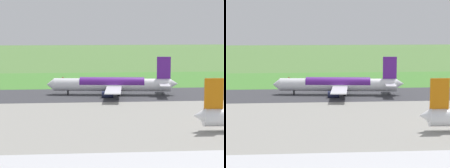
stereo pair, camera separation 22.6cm
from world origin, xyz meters
The scene contains 7 objects.
ground_plane centered at (0.00, 0.00, 0.00)m, with size 800.00×800.00×0.00m, color #547F3D.
runway_asphalt centered at (0.00, 0.00, 0.03)m, with size 600.00×34.98×0.06m, color #38383D.
apron_concrete centered at (0.00, 66.70, 0.03)m, with size 440.00×110.00×0.05m, color gray.
grass_verge_foreground centered at (0.00, -42.77, 0.02)m, with size 600.00×80.00×0.04m, color #478534.
airliner_main centered at (-4.40, 0.05, 4.35)m, with size 54.12×44.40×15.88m.
no_stopping_sign centered at (17.07, -39.75, 1.59)m, with size 0.60×0.10×2.67m.
traffic_cone_orange centered at (21.91, -42.50, 0.28)m, with size 0.40×0.40×0.55m, color orange.
Camera 1 is at (11.37, 186.90, 30.14)m, focal length 73.95 mm.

